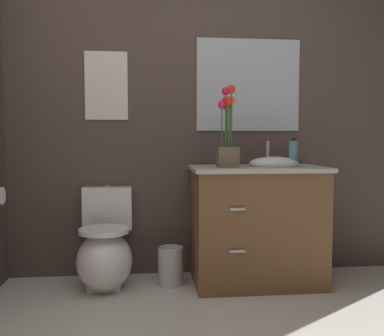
# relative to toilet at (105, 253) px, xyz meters

# --- Properties ---
(wall_back) EXTENTS (3.92, 0.05, 2.50)m
(wall_back) POSITION_rel_toilet_xyz_m (0.72, 0.30, 1.01)
(wall_back) COLOR #4C3D38
(wall_back) RESTS_ON ground_plane
(toilet) EXTENTS (0.38, 0.59, 0.69)m
(toilet) POSITION_rel_toilet_xyz_m (0.00, 0.00, 0.00)
(toilet) COLOR white
(toilet) RESTS_ON ground_plane
(vanity_cabinet) EXTENTS (0.94, 0.56, 1.02)m
(vanity_cabinet) POSITION_rel_toilet_xyz_m (1.08, -0.03, 0.19)
(vanity_cabinet) COLOR brown
(vanity_cabinet) RESTS_ON ground_plane
(flower_vase) EXTENTS (0.14, 0.14, 0.56)m
(flower_vase) POSITION_rel_toilet_xyz_m (0.84, -0.10, 0.81)
(flower_vase) COLOR brown
(flower_vase) RESTS_ON vanity_cabinet
(soap_bottle) EXTENTS (0.06, 0.06, 0.20)m
(soap_bottle) POSITION_rel_toilet_xyz_m (1.32, -0.06, 0.69)
(soap_bottle) COLOR teal
(soap_bottle) RESTS_ON vanity_cabinet
(trash_bin) EXTENTS (0.18, 0.18, 0.27)m
(trash_bin) POSITION_rel_toilet_xyz_m (0.46, -0.00, -0.11)
(trash_bin) COLOR #B7B7BC
(trash_bin) RESTS_ON ground_plane
(wall_poster) EXTENTS (0.31, 0.01, 0.50)m
(wall_poster) POSITION_rel_toilet_xyz_m (0.00, 0.27, 1.19)
(wall_poster) COLOR silver
(wall_mirror) EXTENTS (0.80, 0.01, 0.70)m
(wall_mirror) POSITION_rel_toilet_xyz_m (1.08, 0.27, 1.21)
(wall_mirror) COLOR #B2BCC6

